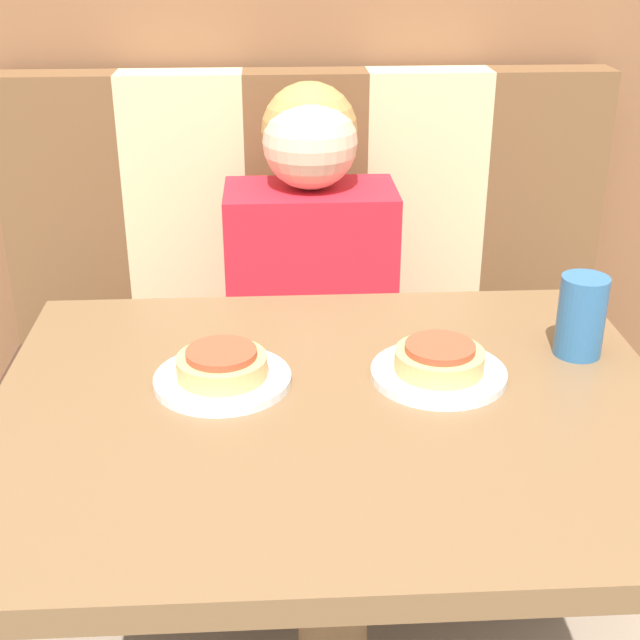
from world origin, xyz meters
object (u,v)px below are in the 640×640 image
at_px(person, 310,239).
at_px(drinking_cup, 581,316).
at_px(plate_right, 438,374).
at_px(plate_left, 223,379).
at_px(pizza_left, 222,364).
at_px(pizza_right, 439,358).

distance_m(person, drinking_cup, 0.65).
bearing_deg(plate_right, plate_left, 180.00).
relative_size(pizza_left, pizza_right, 1.00).
height_order(pizza_left, pizza_right, same).
bearing_deg(plate_right, pizza_left, 180.00).
distance_m(pizza_right, drinking_cup, 0.22).
distance_m(plate_left, pizza_left, 0.02).
bearing_deg(drinking_cup, person, 123.51).
relative_size(plate_left, drinking_cup, 1.56).
bearing_deg(pizza_left, plate_right, -0.00).
bearing_deg(pizza_right, plate_right, -153.43).
xyz_separation_m(person, pizza_left, (-0.15, -0.60, 0.04)).
xyz_separation_m(person, drinking_cup, (0.35, -0.54, 0.07)).
relative_size(person, pizza_left, 4.91).
relative_size(plate_left, pizza_left, 1.52).
height_order(person, pizza_right, person).
xyz_separation_m(person, pizza_right, (0.15, -0.60, 0.04)).
height_order(person, plate_left, person).
distance_m(plate_right, pizza_left, 0.29).
bearing_deg(plate_left, drinking_cup, 6.86).
relative_size(plate_left, pizza_right, 1.52).
relative_size(plate_right, drinking_cup, 1.56).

